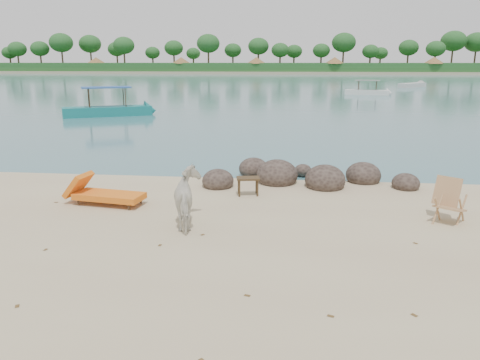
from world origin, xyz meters
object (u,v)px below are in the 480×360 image
Objects in this scene: cow at (189,199)px; boulders at (302,177)px; deck_chair at (450,203)px; boat_near at (106,92)px; side_table at (248,187)px; lounge_chair at (109,193)px.

boulders is at bearing -138.73° from cow.
deck_chair is at bearing 171.19° from cow.
deck_chair is at bearing -78.00° from boat_near.
lounge_chair is at bearing -170.79° from side_table.
cow reaches higher than lounge_chair.
cow reaches higher than boulders.
boulders is 4.82m from cow.
lounge_chair is 2.23× the size of deck_chair.
boulders is 4.61m from deck_chair.
lounge_chair is 8.17m from deck_chair.
cow reaches higher than deck_chair.
side_table is at bearing -162.15° from deck_chair.
cow is at bearing -134.25° from deck_chair.
cow is 2.44× the size of side_table.
boat_near reaches higher than deck_chair.
cow is 5.84m from deck_chair.
boat_near is (-16.03, 20.30, 1.09)m from deck_chair.
lounge_chair reaches higher than side_table.
deck_chair is (8.15, -0.49, 0.16)m from lounge_chair.
boat_near is (-12.80, 17.03, 1.40)m from boulders.
boulders is at bearing 35.75° from side_table.
boat_near is at bearing 121.08° from lounge_chair.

